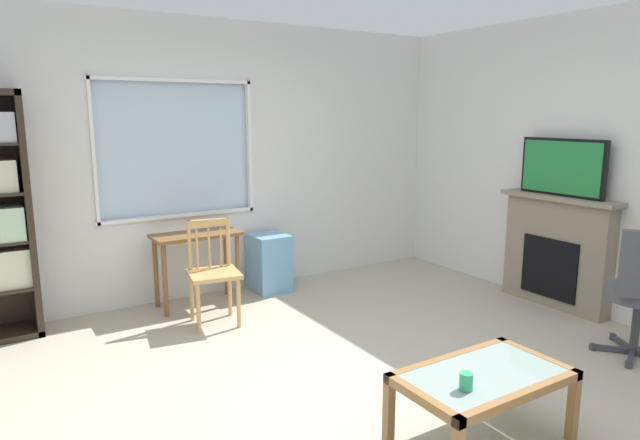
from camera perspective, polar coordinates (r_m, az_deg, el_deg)
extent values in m
cube|color=#B2A893|center=(3.89, 3.52, -16.88)|extent=(6.30, 5.93, 0.02)
cube|color=silver|center=(5.80, -10.73, -3.21)|extent=(5.30, 0.12, 0.82)
cube|color=silver|center=(5.67, -11.47, 16.85)|extent=(5.30, 0.12, 0.58)
cube|color=silver|center=(6.34, 1.88, 7.86)|extent=(2.27, 0.12, 1.31)
cube|color=silver|center=(5.53, -14.74, 7.08)|extent=(1.50, 0.02, 1.31)
cube|color=white|center=(5.54, -14.20, 0.45)|extent=(1.56, 0.06, 0.03)
cube|color=white|center=(5.46, -14.84, 13.73)|extent=(1.56, 0.06, 0.03)
cube|color=white|center=(5.29, -22.32, 6.47)|extent=(0.03, 0.06, 1.31)
cube|color=white|center=(5.73, -7.31, 7.46)|extent=(0.03, 0.06, 1.31)
cube|color=silver|center=(5.50, 27.42, 4.97)|extent=(0.12, 5.13, 2.70)
cube|color=#2D2319|center=(5.09, -27.81, 0.47)|extent=(0.05, 0.38, 1.99)
cube|color=beige|center=(5.15, -29.65, -4.30)|extent=(0.36, 0.27, 0.31)
cube|color=brown|center=(5.31, -12.65, -1.50)|extent=(0.80, 0.39, 0.03)
cylinder|color=brown|center=(5.16, -15.65, -6.02)|extent=(0.04, 0.04, 0.67)
cylinder|color=brown|center=(5.39, -8.45, -5.02)|extent=(0.04, 0.04, 0.67)
cylinder|color=brown|center=(5.43, -16.52, -5.23)|extent=(0.04, 0.04, 0.67)
cylinder|color=brown|center=(5.65, -9.63, -4.32)|extent=(0.04, 0.04, 0.67)
cube|color=tan|center=(4.85, -10.87, -5.48)|extent=(0.48, 0.46, 0.04)
cylinder|color=tan|center=(4.74, -12.39, -8.89)|extent=(0.04, 0.04, 0.43)
cylinder|color=tan|center=(4.81, -8.36, -8.47)|extent=(0.04, 0.04, 0.43)
cylinder|color=tan|center=(5.04, -13.06, -7.72)|extent=(0.04, 0.04, 0.43)
cylinder|color=tan|center=(5.11, -9.27, -7.35)|extent=(0.04, 0.04, 0.43)
cylinder|color=tan|center=(4.92, -13.29, -2.65)|extent=(0.04, 0.04, 0.45)
cylinder|color=tan|center=(4.98, -9.43, -2.33)|extent=(0.04, 0.04, 0.45)
cube|color=tan|center=(4.91, -11.43, -0.27)|extent=(0.36, 0.09, 0.06)
cylinder|color=tan|center=(4.94, -12.53, -2.93)|extent=(0.02, 0.02, 0.35)
cylinder|color=tan|center=(4.95, -11.34, -2.83)|extent=(0.02, 0.02, 0.35)
cylinder|color=tan|center=(4.98, -10.15, -2.73)|extent=(0.02, 0.02, 0.35)
cube|color=#72ADDB|center=(5.75, -5.25, -4.37)|extent=(0.35, 0.40, 0.59)
cube|color=gray|center=(5.68, 23.17, -3.17)|extent=(0.18, 1.05, 1.02)
cube|color=black|center=(5.63, 22.51, -4.58)|extent=(0.03, 0.58, 0.56)
cube|color=gray|center=(5.56, 23.46, 2.10)|extent=(0.26, 1.15, 0.04)
cube|color=black|center=(5.53, 23.67, 4.99)|extent=(0.05, 0.84, 0.52)
cube|color=#237F3D|center=(5.51, 23.50, 4.98)|extent=(0.01, 0.79, 0.47)
cylinder|color=#4C4C51|center=(4.80, 30.00, -6.61)|extent=(0.48, 0.48, 0.09)
cylinder|color=#38383D|center=(4.87, 29.73, -9.31)|extent=(0.06, 0.06, 0.42)
cube|color=#38383D|center=(4.91, 27.88, -11.60)|extent=(0.21, 0.23, 0.03)
cylinder|color=#38383D|center=(4.88, 26.23, -11.63)|extent=(0.05, 0.05, 0.05)
cube|color=#38383D|center=(4.81, 29.34, -12.19)|extent=(0.27, 0.15, 0.03)
cylinder|color=#38383D|center=(4.68, 29.17, -12.87)|extent=(0.05, 0.05, 0.05)
cube|color=#38383D|center=(5.05, 28.68, -11.05)|extent=(0.17, 0.26, 0.03)
cylinder|color=#38383D|center=(5.16, 27.89, -10.56)|extent=(0.05, 0.05, 0.05)
cube|color=#8C9E99|center=(3.25, 16.49, -14.96)|extent=(0.85, 0.46, 0.02)
cube|color=olive|center=(3.12, 20.11, -16.68)|extent=(0.95, 0.05, 0.05)
cube|color=olive|center=(3.41, 13.20, -13.79)|extent=(0.95, 0.05, 0.05)
cube|color=olive|center=(2.97, 10.41, -17.63)|extent=(0.05, 0.56, 0.05)
cube|color=olive|center=(3.58, 21.38, -13.06)|extent=(0.05, 0.56, 0.05)
cube|color=olive|center=(3.54, 24.57, -17.32)|extent=(0.05, 0.05, 0.37)
cube|color=olive|center=(3.24, 7.08, -19.18)|extent=(0.05, 0.05, 0.37)
cube|color=olive|center=(3.81, 18.00, -14.82)|extent=(0.05, 0.05, 0.37)
cylinder|color=#33B770|center=(3.03, 14.79, -15.75)|extent=(0.07, 0.07, 0.09)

